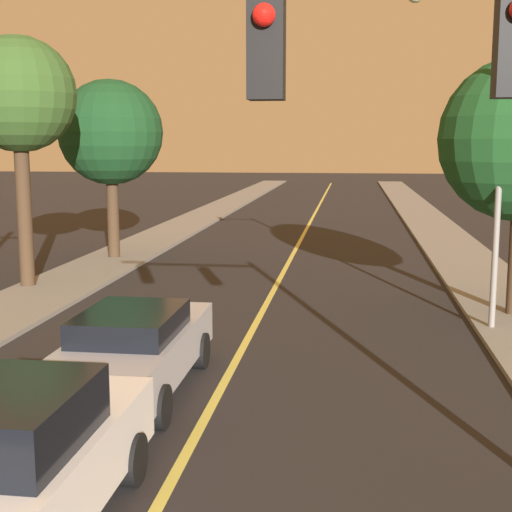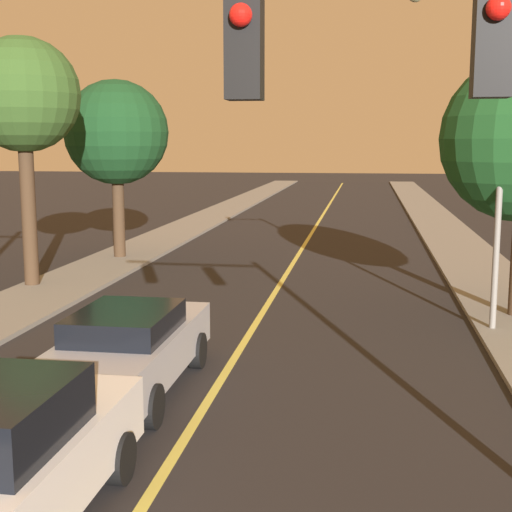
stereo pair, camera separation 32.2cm
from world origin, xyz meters
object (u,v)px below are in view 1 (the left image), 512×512
at_px(streetlamp_right, 478,111).
at_px(tree_left_near, 18,97).
at_px(tree_left_far, 110,133).
at_px(car_near_lane_second, 134,349).
at_px(car_near_lane_front, 5,463).

relative_size(streetlamp_right, tree_left_near, 1.05).
height_order(streetlamp_right, tree_left_far, streetlamp_right).
height_order(car_near_lane_second, streetlamp_right, streetlamp_right).
relative_size(car_near_lane_second, tree_left_near, 0.67).
xyz_separation_m(car_near_lane_second, tree_left_near, (-5.67, 8.01, 4.66)).
bearing_deg(tree_left_far, tree_left_near, -98.13).
height_order(car_near_lane_front, tree_left_near, tree_left_near).
bearing_deg(streetlamp_right, tree_left_far, 142.68).
distance_m(streetlamp_right, tree_left_near, 12.27).
bearing_deg(tree_left_near, car_near_lane_second, -54.72).
relative_size(tree_left_near, tree_left_far, 1.12).
distance_m(car_near_lane_front, streetlamp_right, 11.95).
relative_size(car_near_lane_front, tree_left_far, 0.68).
bearing_deg(tree_left_far, car_near_lane_front, -74.66).
bearing_deg(tree_left_far, car_near_lane_second, -69.85).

